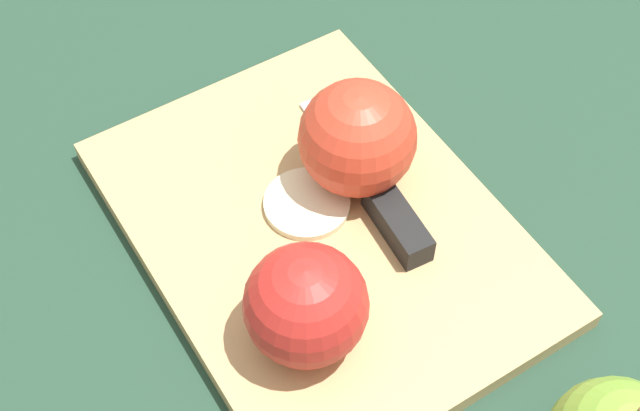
% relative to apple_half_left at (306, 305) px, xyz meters
% --- Properties ---
extents(ground_plane, '(4.00, 4.00, 0.00)m').
position_rel_apple_half_left_xyz_m(ground_plane, '(0.07, -0.05, -0.05)').
color(ground_plane, '#1E3828').
extents(cutting_board, '(0.30, 0.23, 0.02)m').
position_rel_apple_half_left_xyz_m(cutting_board, '(0.07, -0.05, -0.04)').
color(cutting_board, tan).
rests_on(cutting_board, ground_plane).
extents(apple_half_left, '(0.07, 0.07, 0.07)m').
position_rel_apple_half_left_xyz_m(apple_half_left, '(0.00, 0.00, 0.00)').
color(apple_half_left, red).
rests_on(apple_half_left, cutting_board).
extents(apple_half_right, '(0.08, 0.08, 0.08)m').
position_rel_apple_half_left_xyz_m(apple_half_right, '(0.09, -0.09, 0.00)').
color(apple_half_right, red).
rests_on(apple_half_right, cutting_board).
extents(knife, '(0.16, 0.03, 0.02)m').
position_rel_apple_half_left_xyz_m(knife, '(0.05, -0.09, -0.03)').
color(knife, silver).
rests_on(knife, cutting_board).
extents(apple_slice, '(0.06, 0.06, 0.01)m').
position_rel_apple_half_left_xyz_m(apple_slice, '(0.08, -0.05, -0.03)').
color(apple_slice, beige).
rests_on(apple_slice, cutting_board).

